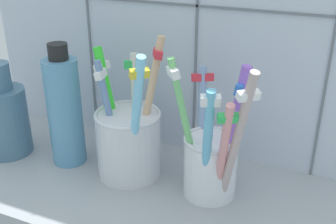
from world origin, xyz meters
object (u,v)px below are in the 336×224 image
object	(u,v)px
toothbrush_cup_right	(212,158)
ceramic_vase	(5,116)
toothbrush_cup_left	(129,138)
soap_bottle	(65,110)

from	to	relation	value
toothbrush_cup_right	ceramic_vase	xyz separation A→B (cm)	(-28.92, -1.60, 0.34)
toothbrush_cup_right	toothbrush_cup_left	bearing A→B (deg)	178.26
ceramic_vase	soap_bottle	bearing A→B (deg)	7.90
toothbrush_cup_right	soap_bottle	xyz separation A→B (cm)	(-19.75, -0.32, 2.43)
ceramic_vase	soap_bottle	xyz separation A→B (cm)	(9.16, 1.27, 2.08)
toothbrush_cup_right	ceramic_vase	world-z (taller)	toothbrush_cup_right
ceramic_vase	soap_bottle	world-z (taller)	soap_bottle
toothbrush_cup_left	ceramic_vase	bearing A→B (deg)	-173.90
toothbrush_cup_left	toothbrush_cup_right	distance (cm)	10.90
soap_bottle	toothbrush_cup_left	bearing A→B (deg)	4.23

